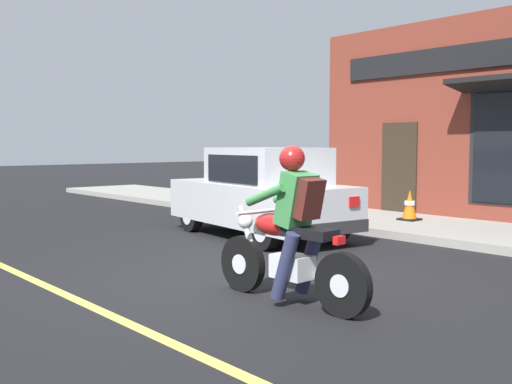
# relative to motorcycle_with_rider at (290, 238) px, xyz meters

# --- Properties ---
(ground_plane) EXTENTS (80.00, 80.00, 0.00)m
(ground_plane) POSITION_rel_motorcycle_with_rider_xyz_m (0.20, 1.18, -0.68)
(ground_plane) COLOR black
(sidewalk_curb) EXTENTS (2.60, 22.00, 0.14)m
(sidewalk_curb) POSITION_rel_motorcycle_with_rider_xyz_m (5.49, 4.18, -0.61)
(sidewalk_curb) COLOR gray
(sidewalk_curb) RESTS_ON ground
(motorcycle_with_rider) EXTENTS (0.57, 2.02, 1.62)m
(motorcycle_with_rider) POSITION_rel_motorcycle_with_rider_xyz_m (0.00, 0.00, 0.00)
(motorcycle_with_rider) COLOR black
(motorcycle_with_rider) RESTS_ON ground
(car_hatchback) EXTENTS (2.07, 3.95, 1.57)m
(car_hatchback) POSITION_rel_motorcycle_with_rider_xyz_m (2.71, 3.50, 0.09)
(car_hatchback) COLOR black
(car_hatchback) RESTS_ON ground
(traffic_cone) EXTENTS (0.36, 0.36, 0.60)m
(traffic_cone) POSITION_rel_motorcycle_with_rider_xyz_m (5.69, 2.49, -0.25)
(traffic_cone) COLOR black
(traffic_cone) RESTS_ON sidewalk_curb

